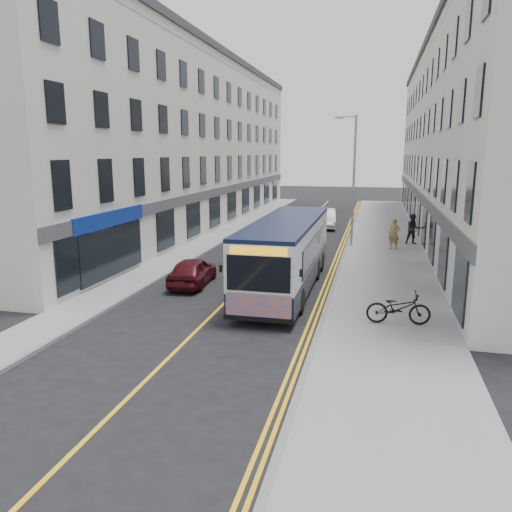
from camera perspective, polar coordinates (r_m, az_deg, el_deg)
The scene contains 17 objects.
ground at distance 18.97m, azimuth -4.42°, elevation -6.16°, with size 140.00×140.00×0.00m, color black.
pavement_east at distance 29.73m, azimuth 14.47°, elevation 0.22°, with size 4.50×64.00×0.12m, color gray.
pavement_west at distance 31.56m, azimuth -6.39°, elevation 1.18°, with size 2.00×64.00×0.12m, color gray.
kerb_east at distance 29.76m, azimuth 10.14°, elevation 0.44°, with size 0.18×64.00×0.13m, color slate.
kerb_west at distance 31.24m, azimuth -4.66°, elevation 1.12°, with size 0.18×64.00×0.13m, color slate.
road_centre_line at distance 30.26m, azimuth 2.56°, elevation 0.68°, with size 0.12×64.00×0.01m, color yellow.
road_dbl_yellow_inner at distance 29.80m, azimuth 9.27°, elevation 0.36°, with size 0.10×64.00×0.01m, color yellow.
road_dbl_yellow_outer at distance 29.79m, azimuth 9.66°, elevation 0.34°, with size 0.10×64.00×0.01m, color yellow.
terrace_east at distance 38.61m, azimuth 22.79°, elevation 11.89°, with size 6.00×46.00×13.00m, color silver.
terrace_west at distance 40.86m, azimuth -7.63°, elevation 12.63°, with size 6.00×46.00×13.00m, color silver.
streetlamp at distance 31.22m, azimuth 10.98°, elevation 8.92°, with size 1.32×0.18×8.00m.
city_bus at distance 21.32m, azimuth 3.49°, elevation 0.50°, with size 2.45×10.49×3.05m.
bicycle at distance 17.59m, azimuth 15.96°, elevation -5.72°, with size 0.74×2.13×1.12m, color black.
pedestrian_near at distance 30.93m, azimuth 15.51°, elevation 2.45°, with size 0.67×0.44×1.84m, color olive.
pedestrian_far at distance 32.99m, azimuth 17.53°, elevation 2.96°, with size 0.93×0.72×1.91m, color black.
car_white at distance 39.55m, azimuth 7.88°, elevation 4.29°, with size 1.56×4.49×1.48m, color silver.
car_maroon at distance 22.40m, azimuth -7.26°, elevation -1.73°, with size 1.49×3.70×1.26m, color #460B13.
Camera 1 is at (5.62, -17.15, 5.84)m, focal length 35.00 mm.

